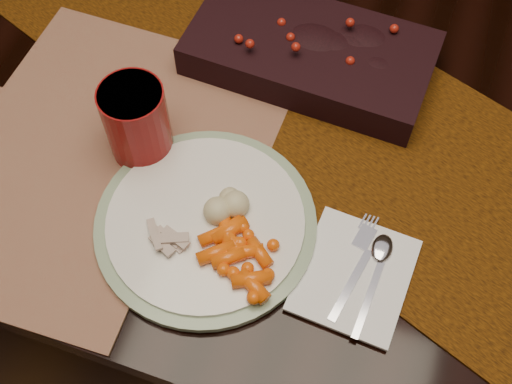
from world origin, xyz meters
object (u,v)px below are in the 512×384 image
(baby_carrots, at_px, (232,255))
(mashed_potatoes, at_px, (222,203))
(dining_table, at_px, (292,199))
(dinner_plate, at_px, (206,223))
(placemat_main, at_px, (136,113))
(napkin, at_px, (354,275))
(centerpiece, at_px, (310,49))
(turkey_shreds, at_px, (163,237))
(red_cup, at_px, (137,122))

(baby_carrots, distance_m, mashed_potatoes, 0.07)
(dining_table, bearing_deg, dinner_plate, -99.83)
(placemat_main, relative_size, baby_carrots, 4.38)
(napkin, bearing_deg, dinner_plate, -177.65)
(centerpiece, xyz_separation_m, placemat_main, (-0.22, -0.17, -0.04))
(centerpiece, xyz_separation_m, turkey_shreds, (-0.09, -0.36, -0.01))
(dining_table, bearing_deg, baby_carrots, -89.50)
(placemat_main, relative_size, turkey_shreds, 6.35)
(dining_table, relative_size, placemat_main, 4.20)
(centerpiece, bearing_deg, turkey_shreds, -104.01)
(mashed_potatoes, bearing_deg, red_cup, 155.62)
(baby_carrots, height_order, napkin, baby_carrots)
(dining_table, xyz_separation_m, mashed_potatoes, (-0.03, -0.27, 0.41))
(placemat_main, bearing_deg, centerpiece, 39.43)
(dining_table, xyz_separation_m, napkin, (0.16, -0.30, 0.38))
(dining_table, height_order, mashed_potatoes, mashed_potatoes)
(baby_carrots, bearing_deg, napkin, 12.37)
(placemat_main, bearing_deg, mashed_potatoes, -32.30)
(centerpiece, distance_m, napkin, 0.36)
(turkey_shreds, bearing_deg, dining_table, 74.78)
(dining_table, relative_size, turkey_shreds, 26.68)
(dining_table, distance_m, napkin, 0.51)
(placemat_main, height_order, mashed_potatoes, mashed_potatoes)
(placemat_main, height_order, turkey_shreds, turkey_shreds)
(napkin, bearing_deg, turkey_shreds, -167.31)
(dining_table, bearing_deg, turkey_shreds, -105.22)
(mashed_potatoes, height_order, red_cup, red_cup)
(dinner_plate, height_order, mashed_potatoes, mashed_potatoes)
(dining_table, bearing_deg, mashed_potatoes, -97.38)
(centerpiece, height_order, turkey_shreds, centerpiece)
(dinner_plate, relative_size, mashed_potatoes, 4.21)
(dining_table, relative_size, red_cup, 14.62)
(turkey_shreds, distance_m, napkin, 0.25)
(dinner_plate, height_order, baby_carrots, baby_carrots)
(centerpiece, height_order, red_cup, red_cup)
(mashed_potatoes, relative_size, napkin, 0.45)
(centerpiece, bearing_deg, dinner_plate, -98.89)
(centerpiece, xyz_separation_m, baby_carrots, (0.00, -0.36, -0.01))
(placemat_main, xyz_separation_m, napkin, (0.38, -0.15, 0.00))
(dinner_plate, distance_m, mashed_potatoes, 0.04)
(placemat_main, height_order, baby_carrots, baby_carrots)
(dining_table, xyz_separation_m, centerpiece, (-0.00, 0.03, 0.42))
(baby_carrots, xyz_separation_m, mashed_potatoes, (-0.04, 0.06, 0.01))
(napkin, bearing_deg, red_cup, 168.20)
(dining_table, xyz_separation_m, baby_carrots, (0.00, -0.33, 0.40))
(baby_carrots, bearing_deg, mashed_potatoes, 121.15)
(placemat_main, relative_size, napkin, 2.69)
(baby_carrots, bearing_deg, centerpiece, 90.54)
(centerpiece, bearing_deg, red_cup, -128.55)
(turkey_shreds, bearing_deg, dinner_plate, 47.36)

